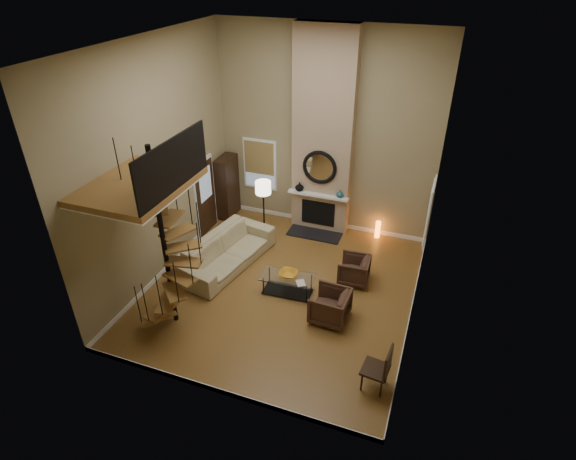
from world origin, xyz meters
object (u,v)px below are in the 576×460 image
(floor_lamp, at_px, (263,192))
(hutch, at_px, (227,187))
(side_chair, at_px, (381,368))
(armchair_near, at_px, (357,270))
(accent_lamp, at_px, (378,229))
(armchair_far, at_px, (333,307))
(coffee_table, at_px, (288,282))
(sofa, at_px, (227,251))

(floor_lamp, bearing_deg, hutch, 151.30)
(floor_lamp, bearing_deg, side_chair, -45.90)
(hutch, height_order, floor_lamp, hutch)
(hutch, bearing_deg, armchair_near, -23.90)
(accent_lamp, bearing_deg, floor_lamp, -159.57)
(armchair_far, bearing_deg, coffee_table, -111.16)
(side_chair, bearing_deg, sofa, 149.13)
(side_chair, bearing_deg, armchair_far, 130.58)
(sofa, bearing_deg, accent_lamp, -41.70)
(coffee_table, bearing_deg, sofa, 162.81)
(armchair_near, xyz_separation_m, side_chair, (1.10, -2.98, 0.17))
(floor_lamp, distance_m, side_chair, 5.76)
(hutch, bearing_deg, coffee_table, -44.34)
(coffee_table, xyz_separation_m, accent_lamp, (1.52, 3.15, -0.03))
(hutch, distance_m, coffee_table, 4.16)
(floor_lamp, relative_size, side_chair, 1.74)
(accent_lamp, bearing_deg, armchair_near, -92.49)
(coffee_table, relative_size, accent_lamp, 2.57)
(armchair_far, bearing_deg, floor_lamp, -131.59)
(hutch, distance_m, armchair_near, 4.80)
(armchair_near, height_order, coffee_table, armchair_near)
(hutch, xyz_separation_m, armchair_near, (4.36, -1.93, -0.60))
(hutch, height_order, armchair_near, hutch)
(armchair_near, xyz_separation_m, accent_lamp, (0.10, 2.21, -0.10))
(floor_lamp, distance_m, accent_lamp, 3.36)
(armchair_far, distance_m, accent_lamp, 3.70)
(side_chair, bearing_deg, armchair_near, 110.33)
(hutch, distance_m, floor_lamp, 1.77)
(hutch, xyz_separation_m, floor_lamp, (1.50, -0.82, 0.46))
(coffee_table, bearing_deg, armchair_far, -23.62)
(armchair_far, height_order, accent_lamp, armchair_far)
(armchair_near, height_order, floor_lamp, floor_lamp)
(floor_lamp, xyz_separation_m, side_chair, (3.96, -4.09, -0.89))
(armchair_far, height_order, side_chair, side_chair)
(armchair_near, distance_m, armchair_far, 1.49)
(armchair_far, bearing_deg, sofa, -107.39)
(armchair_near, distance_m, accent_lamp, 2.21)
(side_chair, bearing_deg, accent_lamp, 100.98)
(hutch, distance_m, side_chair, 7.35)
(armchair_near, distance_m, coffee_table, 1.70)
(sofa, xyz_separation_m, coffee_table, (1.84, -0.57, -0.11))
(sofa, relative_size, accent_lamp, 5.76)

